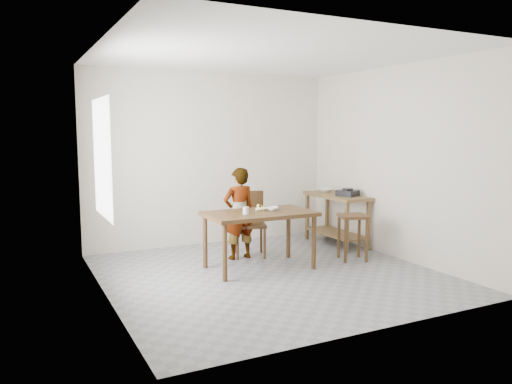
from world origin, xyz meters
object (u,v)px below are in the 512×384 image
dining_table (259,240)px  dining_chair (250,224)px  prep_counter (336,219)px  stool (353,237)px  child (239,213)px

dining_table → dining_chair: 0.67m
prep_counter → stool: (-0.36, -0.90, -0.08)m
dining_chair → stool: 1.46m
dining_chair → dining_table: bearing=-85.1°
child → dining_table: bearing=90.0°
prep_counter → stool: prep_counter is taller
child → dining_chair: (0.20, 0.06, -0.18)m
child → dining_chair: child is taller
child → stool: size_ratio=2.01×
dining_table → prep_counter: prep_counter is taller
stool → prep_counter: bearing=68.0°
dining_table → dining_chair: (0.17, 0.64, 0.09)m
dining_table → prep_counter: size_ratio=1.17×
dining_table → stool: bearing=-8.2°
dining_chair → stool: bearing=-15.6°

